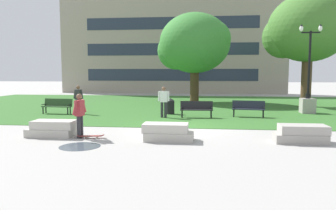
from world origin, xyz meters
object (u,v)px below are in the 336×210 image
object	(u,v)px
concrete_block_right	(301,134)
person_bystander_far_lawn	(164,100)
concrete_block_center	(53,129)
park_bench_near_right	(57,105)
trash_bin	(170,106)
park_bench_far_left	(248,108)
person_bystander_near_lawn	(78,98)
skateboard	(91,136)
person_skateboarder	(80,113)
park_bench_near_left	(197,108)
lamp_post_left	(308,95)
concrete_block_left	(168,132)

from	to	relation	value
concrete_block_right	person_bystander_far_lawn	xyz separation A→B (m)	(-5.72, 5.81, 0.68)
concrete_block_center	concrete_block_right	bearing A→B (deg)	-0.43
park_bench_near_right	trash_bin	xyz separation A→B (m)	(6.83, 0.58, -0.04)
park_bench_near_right	concrete_block_right	bearing A→B (deg)	-28.78
park_bench_far_left	person_bystander_near_lawn	distance (m)	10.05
concrete_block_right	skateboard	size ratio (longest dim) A/B	1.77
park_bench_near_right	park_bench_far_left	bearing A→B (deg)	-0.85
skateboard	person_bystander_near_lawn	xyz separation A→B (m)	(-3.24, 6.98, 0.90)
park_bench_far_left	person_bystander_near_lawn	xyz separation A→B (m)	(-10.04, 0.28, 0.45)
skateboard	person_skateboarder	bearing A→B (deg)	174.71
concrete_block_right	park_bench_near_left	bearing A→B (deg)	122.96
skateboard	lamp_post_left	bearing A→B (deg)	39.77
park_bench_near_left	park_bench_near_right	size ratio (longest dim) A/B	0.99
concrete_block_right	person_bystander_far_lawn	distance (m)	8.18
park_bench_near_right	person_bystander_near_lawn	size ratio (longest dim) A/B	1.07
skateboard	lamp_post_left	xyz separation A→B (m)	(10.64, 8.86, 1.02)
concrete_block_center	person_bystander_near_lawn	distance (m)	7.04
skateboard	park_bench_near_right	size ratio (longest dim) A/B	0.57
concrete_block_right	trash_bin	world-z (taller)	trash_bin
concrete_block_right	park_bench_near_right	world-z (taller)	park_bench_near_right
person_skateboarder	person_bystander_far_lawn	bearing A→B (deg)	66.71
person_bystander_near_lawn	trash_bin	bearing A→B (deg)	4.84
park_bench_near_left	lamp_post_left	size ratio (longest dim) A/B	0.34
park_bench_near_left	park_bench_near_right	bearing A→B (deg)	174.91
park_bench_near_left	concrete_block_right	bearing A→B (deg)	-57.04
concrete_block_right	skateboard	distance (m)	7.81
park_bench_near_right	lamp_post_left	world-z (taller)	lamp_post_left
concrete_block_left	lamp_post_left	xyz separation A→B (m)	(7.66, 8.96, 0.79)
skateboard	park_bench_near_left	xyz separation A→B (m)	(3.90, 6.12, 0.45)
concrete_block_left	park_bench_near_right	size ratio (longest dim) A/B	1.02
concrete_block_center	concrete_block_right	world-z (taller)	same
person_skateboarder	lamp_post_left	distance (m)	14.16
concrete_block_right	person_skateboarder	distance (m)	8.27
concrete_block_left	person_bystander_far_lawn	bearing A→B (deg)	98.44
concrete_block_center	park_bench_near_left	size ratio (longest dim) A/B	1.03
park_bench_near_right	person_bystander_far_lawn	size ratio (longest dim) A/B	1.07
person_bystander_far_lawn	park_bench_near_left	bearing A→B (deg)	6.80
park_bench_near_left	person_bystander_far_lawn	bearing A→B (deg)	-173.20
concrete_block_right	park_bench_near_right	distance (m)	14.08
concrete_block_center	park_bench_far_left	bearing A→B (deg)	37.85
concrete_block_right	park_bench_far_left	xyz separation A→B (m)	(-1.01, 6.61, 0.23)
concrete_block_left	person_skateboarder	bearing A→B (deg)	177.69
trash_bin	person_bystander_near_lawn	world-z (taller)	person_bystander_near_lawn
concrete_block_center	concrete_block_left	distance (m)	4.60
concrete_block_center	person_bystander_far_lawn	distance (m)	6.86
person_skateboarder	skateboard	distance (m)	0.98
concrete_block_left	park_bench_far_left	size ratio (longest dim) A/B	1.01
concrete_block_left	lamp_post_left	size ratio (longest dim) A/B	0.35
concrete_block_center	person_skateboarder	world-z (taller)	person_skateboarder
concrete_block_right	park_bench_far_left	size ratio (longest dim) A/B	0.99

